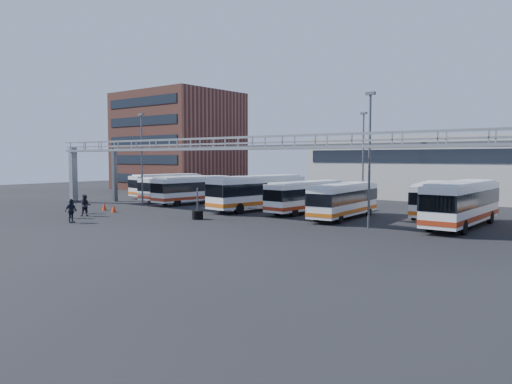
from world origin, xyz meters
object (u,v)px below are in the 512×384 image
Objects in this scene: light_pole_back at (363,154)px; bus_4 at (258,191)px; pedestrian_a at (84,204)px; light_pole_left at (142,154)px; bus_0 at (166,184)px; cone_right at (104,207)px; bus_8 at (462,202)px; pedestrian_d at (71,211)px; bus_2 at (194,189)px; bus_5 at (307,196)px; tire_stack at (198,214)px; pedestrian_b at (86,206)px; bus_6 at (344,199)px; light_pole_mid at (370,152)px; bus_1 at (176,187)px; bus_7 at (432,198)px; cone_left at (114,208)px; pedestrian_c at (72,209)px.

light_pole_back is 0.87× the size of bus_4.
light_pole_left is at bearing 3.18° from pedestrian_a.
bus_0 reaches higher than cone_right.
bus_8 is 5.86× the size of pedestrian_d.
pedestrian_d is at bearing -72.93° from bus_2.
bus_2 reaches higher than bus_5.
bus_0 reaches higher than tire_stack.
pedestrian_a is 0.95× the size of pedestrian_b.
bus_6 is (3.72, -10.97, -4.03)m from light_pole_back.
tire_stack is at bearing -20.55° from light_pole_left.
bus_6 is (23.72, 3.03, -4.03)m from light_pole_left.
light_pole_mid is 1.00× the size of light_pole_back.
light_pole_left is 0.98× the size of bus_0.
bus_1 is 30.65m from bus_7.
bus_7 is at bearing 31.39° from cone_left.
pedestrian_c is at bearing -112.43° from bus_4.
pedestrian_c is 5.37m from cone_left.
pedestrian_b reaches higher than cone_left.
cone_left is at bearing -159.68° from bus_7.
cone_right is (-2.17, 0.41, -0.01)m from cone_left.
light_pole_mid reaches higher than cone_right.
light_pole_mid reaches higher than bus_5.
bus_4 is 14.28m from cone_left.
pedestrian_d is at bearing -64.55° from bus_1.
bus_6 is at bearing 25.30° from cone_left.
bus_1 is 3.67× the size of tire_stack.
pedestrian_b is at bearing -153.48° from tire_stack.
bus_2 is at bearing -15.92° from pedestrian_a.
bus_4 is at bearing -8.27° from bus_1.
light_pole_mid reaches higher than pedestrian_a.
bus_0 is at bearing 172.12° from bus_8.
light_pole_mid is at bearing -48.43° from bus_6.
bus_1 is 4.77m from bus_2.
bus_5 is at bearing -97.49° from light_pole_back.
bus_0 is 40.11m from bus_8.
tire_stack is at bearing -35.78° from bus_1.
light_pole_back is at bearing -35.60° from pedestrian_d.
pedestrian_b is (-15.53, -24.02, -4.76)m from light_pole_back.
pedestrian_d is at bearing -117.42° from bus_5.
bus_2 is at bearing -178.48° from bus_4.
bus_6 is (-4.28, 4.03, -4.03)m from light_pole_mid.
light_pole_left is 0.87× the size of bus_4.
light_pole_back is 12.80× the size of cone_left.
light_pole_mid is at bearing -34.66° from pedestrian_b.
pedestrian_a is (3.65, -15.01, -0.75)m from bus_1.
bus_4 is (-14.43, 4.74, -3.79)m from light_pole_mid.
cone_left is at bearing -173.45° from tire_stack.
bus_0 is 24.95m from tire_stack.
pedestrian_d is (4.32, -18.10, -0.76)m from bus_2.
bus_0 reaches higher than pedestrian_d.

